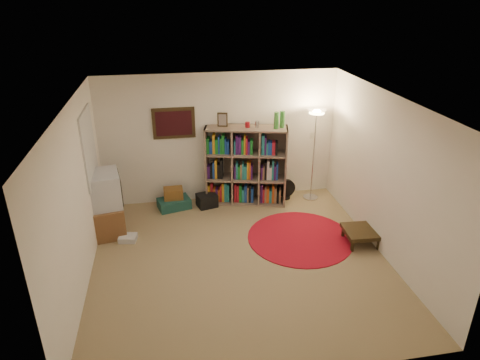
% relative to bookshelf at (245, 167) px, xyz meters
% --- Properties ---
extents(room, '(4.54, 4.54, 2.54)m').
position_rel_bookshelf_xyz_m(room, '(-0.49, -1.92, 0.52)').
color(room, '#8B7651').
rests_on(room, ground).
extents(bookshelf, '(1.59, 0.78, 1.84)m').
position_rel_bookshelf_xyz_m(bookshelf, '(0.00, 0.00, 0.00)').
color(bookshelf, '#796250').
rests_on(bookshelf, ground).
extents(floor_lamp, '(0.45, 0.45, 1.82)m').
position_rel_bookshelf_xyz_m(floor_lamp, '(1.33, -0.09, 0.77)').
color(floor_lamp, silver).
rests_on(floor_lamp, ground).
extents(floor_fan, '(0.37, 0.21, 0.42)m').
position_rel_bookshelf_xyz_m(floor_fan, '(0.83, -0.03, -0.53)').
color(floor_fan, black).
rests_on(floor_fan, ground).
extents(tv_stand, '(0.65, 0.84, 1.11)m').
position_rel_bookshelf_xyz_m(tv_stand, '(-2.53, -0.72, -0.21)').
color(tv_stand, brown).
rests_on(tv_stand, ground).
extents(dvd_box, '(0.32, 0.28, 0.09)m').
position_rel_bookshelf_xyz_m(dvd_box, '(-2.20, -1.08, -0.70)').
color(dvd_box, silver).
rests_on(dvd_box, ground).
extents(suitcase, '(0.67, 0.52, 0.19)m').
position_rel_bookshelf_xyz_m(suitcase, '(-1.39, -0.04, -0.65)').
color(suitcase, '#163E38').
rests_on(suitcase, ground).
extents(wicker_basket, '(0.37, 0.27, 0.21)m').
position_rel_bookshelf_xyz_m(wicker_basket, '(-1.39, -0.00, -0.45)').
color(wicker_basket, brown).
rests_on(wicker_basket, suitcase).
extents(duffel_bag, '(0.43, 0.38, 0.25)m').
position_rel_bookshelf_xyz_m(duffel_bag, '(-0.76, -0.07, -0.62)').
color(duffel_bag, black).
rests_on(duffel_bag, ground).
extents(paper_towel, '(0.14, 0.14, 0.24)m').
position_rel_bookshelf_xyz_m(paper_towel, '(-0.10, 0.28, -0.62)').
color(paper_towel, white).
rests_on(paper_towel, ground).
extents(red_rug, '(1.78, 1.78, 0.02)m').
position_rel_bookshelf_xyz_m(red_rug, '(0.67, -1.51, -0.73)').
color(red_rug, maroon).
rests_on(red_rug, ground).
extents(side_table, '(0.58, 0.58, 0.25)m').
position_rel_bookshelf_xyz_m(side_table, '(1.61, -1.83, -0.53)').
color(side_table, black).
rests_on(side_table, ground).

